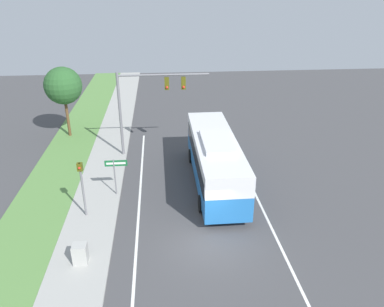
# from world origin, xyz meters

# --- Properties ---
(ground_plane) EXTENTS (80.00, 80.00, 0.00)m
(ground_plane) POSITION_xyz_m (0.00, 0.00, 0.00)
(ground_plane) COLOR #424244
(sidewalk) EXTENTS (2.80, 80.00, 0.12)m
(sidewalk) POSITION_xyz_m (-6.20, 0.00, 0.06)
(sidewalk) COLOR #9E9E99
(sidewalk) RESTS_ON ground_plane
(grass_verge) EXTENTS (3.60, 80.00, 0.10)m
(grass_verge) POSITION_xyz_m (-9.40, 0.00, 0.05)
(grass_verge) COLOR #568442
(grass_verge) RESTS_ON ground_plane
(lane_divider_near) EXTENTS (0.14, 30.00, 0.01)m
(lane_divider_near) POSITION_xyz_m (-3.60, 0.00, 0.00)
(lane_divider_near) COLOR silver
(lane_divider_near) RESTS_ON ground_plane
(lane_divider_far) EXTENTS (0.14, 30.00, 0.01)m
(lane_divider_far) POSITION_xyz_m (3.60, 0.00, 0.00)
(lane_divider_far) COLOR silver
(lane_divider_far) RESTS_ON ground_plane
(bus) EXTENTS (2.76, 10.58, 3.39)m
(bus) POSITION_xyz_m (1.24, 6.08, 1.88)
(bus) COLOR #236BB7
(bus) RESTS_ON ground_plane
(signal_gantry) EXTENTS (6.59, 0.41, 6.38)m
(signal_gantry) POSITION_xyz_m (-3.04, 11.04, 4.58)
(signal_gantry) COLOR slate
(signal_gantry) RESTS_ON ground_plane
(pedestrian_signal) EXTENTS (0.28, 0.34, 3.36)m
(pedestrian_signal) POSITION_xyz_m (-6.52, 2.84, 2.27)
(pedestrian_signal) COLOR slate
(pedestrian_signal) RESTS_ON ground_plane
(street_sign) EXTENTS (1.35, 0.08, 2.46)m
(street_sign) POSITION_xyz_m (-4.97, 5.04, 1.74)
(street_sign) COLOR slate
(street_sign) RESTS_ON ground_plane
(utility_cabinet) EXTENTS (0.67, 0.58, 0.98)m
(utility_cabinet) POSITION_xyz_m (-6.10, -1.14, 0.61)
(utility_cabinet) COLOR #A8A8A3
(utility_cabinet) RESTS_ON sidewalk
(roadside_tree) EXTENTS (3.05, 3.05, 5.87)m
(roadside_tree) POSITION_xyz_m (-9.92, 15.40, 4.42)
(roadside_tree) COLOR brown
(roadside_tree) RESTS_ON grass_verge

